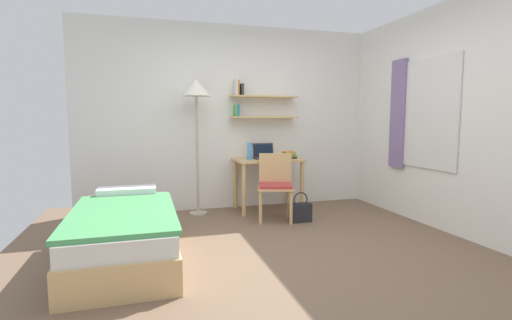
{
  "coord_description": "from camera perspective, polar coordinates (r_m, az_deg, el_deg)",
  "views": [
    {
      "loc": [
        -1.27,
        -3.31,
        1.28
      ],
      "look_at": [
        -0.14,
        0.51,
        0.85
      ],
      "focal_mm": 26.51,
      "sensor_mm": 36.0,
      "label": 1
    }
  ],
  "objects": [
    {
      "name": "wall_right",
      "position": [
        4.69,
        28.18,
        5.73
      ],
      "size": [
        0.1,
        4.4,
        2.6
      ],
      "color": "white",
      "rests_on": "ground_plane"
    },
    {
      "name": "wall_back",
      "position": [
        5.48,
        -3.03,
        6.41
      ],
      "size": [
        4.4,
        0.27,
        2.6
      ],
      "color": "white",
      "rests_on": "ground_plane"
    },
    {
      "name": "standing_lamp",
      "position": [
        5.08,
        -9.01,
        9.55
      ],
      "size": [
        0.38,
        0.38,
        1.8
      ],
      "color": "#B2A893",
      "rests_on": "ground_plane"
    },
    {
      "name": "water_bottle",
      "position": [
        5.14,
        -1.01,
        1.32
      ],
      "size": [
        0.06,
        0.06,
        0.24
      ],
      "primitive_type": "cylinder",
      "color": "#4C99DB",
      "rests_on": "desk"
    },
    {
      "name": "handbag",
      "position": [
        4.79,
        6.72,
        -7.76
      ],
      "size": [
        0.27,
        0.12,
        0.38
      ],
      "color": "#232328",
      "rests_on": "ground_plane"
    },
    {
      "name": "desk_chair",
      "position": [
        4.83,
        2.94,
        -3.49
      ],
      "size": [
        0.55,
        0.53,
        0.84
      ],
      "color": "tan",
      "rests_on": "ground_plane"
    },
    {
      "name": "desk",
      "position": [
        5.32,
        1.8,
        -1.33
      ],
      "size": [
        0.92,
        0.59,
        0.73
      ],
      "color": "tan",
      "rests_on": "ground_plane"
    },
    {
      "name": "laptop",
      "position": [
        5.34,
        1.22,
        0.82
      ],
      "size": [
        0.31,
        0.22,
        0.21
      ],
      "color": "#2D2D33",
      "rests_on": "desk"
    },
    {
      "name": "book_stack",
      "position": [
        5.39,
        5.04,
        0.79
      ],
      "size": [
        0.19,
        0.25,
        0.1
      ],
      "color": "#333338",
      "rests_on": "desk"
    },
    {
      "name": "bed",
      "position": [
        3.74,
        -19.2,
        -10.35
      ],
      "size": [
        0.89,
        1.86,
        0.54
      ],
      "color": "tan",
      "rests_on": "ground_plane"
    },
    {
      "name": "ground_plane",
      "position": [
        3.77,
        4.36,
        -13.72
      ],
      "size": [
        5.28,
        5.28,
        0.0
      ],
      "primitive_type": "plane",
      "color": "brown"
    }
  ]
}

